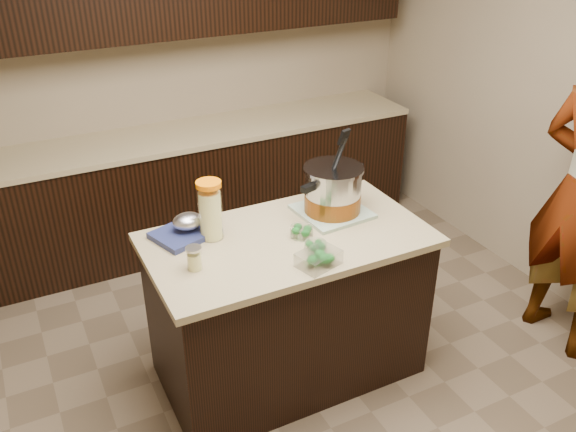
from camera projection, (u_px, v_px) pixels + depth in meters
name	position (u px, v px, depth m)	size (l,w,h in m)	color
ground_plane	(288.00, 369.00, 3.57)	(4.00, 4.00, 0.00)	brown
room_shell	(288.00, 81.00, 2.76)	(4.04, 4.04, 2.72)	tan
back_cabinets	(182.00, 125.00, 4.49)	(3.60, 0.63, 2.33)	black
island	(288.00, 306.00, 3.36)	(1.46, 0.81, 0.90)	black
dish_towel	(332.00, 211.00, 3.36)	(0.36, 0.36, 0.02)	#61906B
stock_pot	(333.00, 192.00, 3.31)	(0.45, 0.41, 0.46)	#B7B7BC
lemonade_pitcher	(210.00, 212.00, 3.07)	(0.14, 0.14, 0.31)	#ECE890
mason_jar	(194.00, 259.00, 2.85)	(0.10, 0.10, 0.12)	#ECE890
broccoli_tub_left	(302.00, 232.00, 3.13)	(0.14, 0.14, 0.06)	silver
broccoli_tub_right	(316.00, 247.00, 3.00)	(0.14, 0.14, 0.05)	silver
broccoli_tub_rect	(318.00, 259.00, 2.89)	(0.23, 0.19, 0.07)	silver
blue_tray	(186.00, 229.00, 3.13)	(0.37, 0.33, 0.12)	navy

